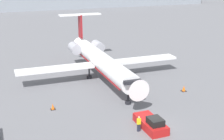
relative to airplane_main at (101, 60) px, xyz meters
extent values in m
plane|color=slate|center=(-0.21, -18.18, -3.03)|extent=(600.00, 600.00, 0.00)
cylinder|color=white|center=(-0.02, -1.14, -0.03)|extent=(3.05, 21.76, 2.72)
cone|color=white|center=(-0.20, -13.09, -0.03)|extent=(2.76, 2.22, 2.72)
cube|color=black|center=(-0.18, -12.22, 0.45)|extent=(2.33, 0.73, 0.44)
cone|color=white|center=(0.17, 11.22, -0.03)|extent=(2.50, 3.03, 2.45)
cube|color=maroon|center=(-0.02, -1.14, -0.91)|extent=(2.75, 19.59, 0.20)
cube|color=white|center=(7.27, -0.16, -0.64)|extent=(11.85, 2.62, 0.36)
cube|color=white|center=(-7.27, 0.06, -0.64)|extent=(11.85, 2.62, 0.36)
cylinder|color=#ADADB7|center=(2.29, 7.95, 0.31)|extent=(1.84, 3.08, 1.79)
cylinder|color=#ADADB7|center=(-2.05, 8.02, 0.31)|extent=(1.84, 3.08, 1.79)
cube|color=maroon|center=(0.18, 11.82, 3.52)|extent=(0.27, 2.20, 4.37)
cube|color=white|center=(0.18, 11.82, 5.70)|extent=(7.90, 1.92, 0.20)
cylinder|color=black|center=(-0.17, -11.00, -2.21)|extent=(0.24, 0.24, 1.64)
cylinder|color=black|center=(-0.17, -11.00, -2.83)|extent=(0.80, 0.80, 0.40)
cylinder|color=black|center=(-1.76, 0.57, -2.21)|extent=(0.24, 0.24, 1.64)
cylinder|color=black|center=(-1.76, 0.57, -2.83)|extent=(0.80, 0.80, 0.40)
cylinder|color=black|center=(1.78, 0.52, -2.21)|extent=(0.24, 0.24, 1.64)
cylinder|color=black|center=(1.78, 0.52, -2.83)|extent=(0.80, 0.80, 0.40)
cube|color=#B21919|center=(-0.55, -17.78, -2.58)|extent=(2.05, 4.79, 0.91)
cube|color=black|center=(-0.55, -18.83, -1.77)|extent=(1.44, 1.72, 0.70)
cube|color=black|center=(-0.55, -15.48, -2.71)|extent=(1.85, 0.30, 0.55)
cube|color=#232838|center=(-2.10, -18.04, -2.61)|extent=(0.32, 0.20, 0.84)
cube|color=yellow|center=(-2.10, -18.04, -1.86)|extent=(0.40, 0.24, 0.66)
sphere|color=tan|center=(-2.10, -18.04, -1.40)|extent=(0.24, 0.24, 0.24)
cube|color=black|center=(-9.59, -9.10, -3.01)|extent=(0.59, 0.59, 0.04)
cone|color=orange|center=(-9.59, -9.10, -2.62)|extent=(0.42, 0.42, 0.74)
cube|color=black|center=(9.17, -9.85, -3.01)|extent=(0.70, 0.70, 0.04)
cone|color=orange|center=(9.17, -9.85, -2.60)|extent=(0.50, 0.50, 0.79)
camera|label=1|loc=(-15.85, -44.93, 13.46)|focal=50.00mm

